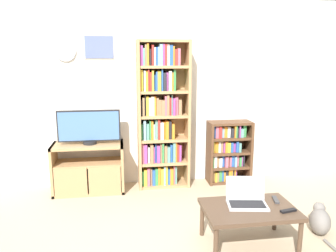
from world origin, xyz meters
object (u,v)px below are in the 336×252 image
at_px(television, 89,127).
at_px(coffee_table, 249,212).
at_px(laptop, 246,198).
at_px(cat, 320,220).
at_px(bookshelf_short, 227,152).
at_px(remote_near_laptop, 276,200).
at_px(tv_stand, 89,168).
at_px(bookshelf_tall, 161,116).
at_px(remote_far_from_laptop, 288,211).

xyz_separation_m(television, coffee_table, (1.61, -1.57, -0.55)).
distance_m(laptop, cat, 0.89).
xyz_separation_m(bookshelf_short, cat, (0.50, -1.56, -0.31)).
bearing_deg(remote_near_laptop, bookshelf_short, -76.36).
relative_size(tv_stand, bookshelf_tall, 0.46).
bearing_deg(bookshelf_short, laptop, -101.80).
bearing_deg(laptop, tv_stand, 147.09).
bearing_deg(remote_far_from_laptop, bookshelf_short, -11.77).
relative_size(television, remote_far_from_laptop, 4.93).
height_order(tv_stand, laptop, tv_stand).
bearing_deg(remote_far_from_laptop, laptop, 45.24).
relative_size(laptop, remote_far_from_laptop, 2.52).
xyz_separation_m(tv_stand, remote_near_laptop, (1.96, -1.46, 0.07)).
bearing_deg(remote_far_from_laptop, coffee_table, 55.66).
bearing_deg(coffee_table, remote_far_from_laptop, -22.75).
xyz_separation_m(coffee_table, remote_far_from_laptop, (0.32, -0.14, 0.05)).
xyz_separation_m(tv_stand, bookshelf_short, (1.98, 0.10, 0.12)).
distance_m(bookshelf_tall, bookshelf_short, 1.12).
bearing_deg(remote_near_laptop, coffee_table, 32.75).
relative_size(remote_far_from_laptop, cat, 0.30).
bearing_deg(television, cat, -30.80).
xyz_separation_m(coffee_table, laptop, (-0.00, 0.08, 0.11)).
xyz_separation_m(bookshelf_short, laptop, (-0.33, -1.59, 0.01)).
relative_size(laptop, remote_near_laptop, 2.52).
bearing_deg(coffee_table, cat, 7.86).
height_order(bookshelf_tall, remote_near_laptop, bookshelf_tall).
relative_size(bookshelf_short, remote_far_from_laptop, 5.45).
bearing_deg(remote_near_laptop, television, -23.07).
xyz_separation_m(television, remote_far_from_laptop, (1.94, -1.71, -0.50)).
xyz_separation_m(coffee_table, cat, (0.83, 0.11, -0.21)).
distance_m(bookshelf_short, coffee_table, 1.71).
xyz_separation_m(tv_stand, bookshelf_tall, (1.00, 0.10, 0.67)).
height_order(bookshelf_short, laptop, bookshelf_short).
relative_size(tv_stand, cat, 1.71).
height_order(television, bookshelf_short, television).
distance_m(television, bookshelf_short, 2.00).
bearing_deg(tv_stand, remote_far_from_laptop, -40.86).
height_order(laptop, cat, laptop).
distance_m(bookshelf_short, remote_far_from_laptop, 1.81).
xyz_separation_m(bookshelf_tall, remote_near_laptop, (0.96, -1.56, -0.60)).
distance_m(television, laptop, 2.24).
bearing_deg(coffee_table, laptop, 92.25).
relative_size(tv_stand, remote_near_laptop, 5.68).
distance_m(tv_stand, cat, 2.88).
xyz_separation_m(laptop, remote_near_laptop, (0.32, 0.03, -0.05)).
xyz_separation_m(bookshelf_tall, cat, (1.48, -1.55, -0.87)).
relative_size(tv_stand, coffee_table, 1.07).
bearing_deg(laptop, remote_near_laptop, 14.52).
height_order(tv_stand, bookshelf_short, bookshelf_short).
bearing_deg(bookshelf_tall, tv_stand, -174.52).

